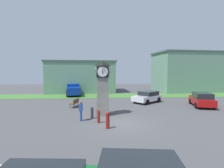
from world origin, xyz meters
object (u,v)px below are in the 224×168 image
Objects in this scene: bench at (75,102)px; bollard_near_tower at (92,113)px; bollard_far_row at (108,120)px; pickup_truck at (73,90)px; clock_tower at (103,88)px; pedestrian_near_bench at (81,109)px; car_silver_hatch at (147,97)px; bollard_mid_row at (99,116)px; car_end_of_row at (202,99)px.

bollard_near_tower is at bearing -66.14° from bench.
bollard_far_row is 17.08m from pickup_truck.
clock_tower is 2.91m from pedestrian_near_bench.
car_silver_hatch is (5.38, 9.57, 0.14)m from bollard_far_row.
bollard_far_row is 0.27× the size of car_silver_hatch.
pickup_truck is at bearing 105.63° from bollard_mid_row.
bollard_far_row reaches higher than bench.
bollard_far_row is 0.26× the size of car_end_of_row.
bollard_mid_row is 10.20m from car_silver_hatch.
car_silver_hatch is (5.66, 5.80, -1.71)m from clock_tower.
clock_tower reaches higher than pickup_truck.
pedestrian_near_bench is (-1.41, 0.69, 0.40)m from bollard_mid_row.
bollard_far_row is at bearing -85.65° from clock_tower.
bench is (1.54, -8.99, -0.40)m from pickup_truck.
bollard_mid_row is at bearing -66.22° from bench.
bollard_mid_row is 0.59× the size of bench.
bollard_far_row is at bearing -65.92° from bench.
bollard_mid_row is 6.63m from bench.
pedestrian_near_bench is (-7.41, -7.56, 0.18)m from car_silver_hatch.
bollard_near_tower reaches higher than bench.
pedestrian_near_bench is at bearing -143.98° from bollard_near_tower.
bollard_near_tower is 0.23× the size of car_silver_hatch.
bollard_near_tower is at bearing -133.41° from car_silver_hatch.
clock_tower is 2.90× the size of bench.
bollard_far_row is (1.19, -2.62, 0.09)m from bollard_near_tower.
clock_tower reaches higher than pedestrian_near_bench.
pickup_truck is at bearing 109.86° from clock_tower.
clock_tower is at bearing -70.14° from pickup_truck.
car_end_of_row reaches higher than bollard_far_row.
car_end_of_row reaches higher than bollard_mid_row.
car_silver_hatch is 0.81× the size of pickup_truck.
clock_tower is at bearing -164.96° from car_end_of_row.
clock_tower is at bearing 51.74° from bollard_near_tower.
bollard_mid_row is 15.64m from pickup_truck.
clock_tower is at bearing 94.35° from bollard_far_row.
pickup_truck is at bearing 148.26° from car_end_of_row.
bollard_near_tower is 1.42m from bollard_mid_row.
bench is (-3.30, 7.39, -0.06)m from bollard_far_row.
car_silver_hatch is at bearing 152.22° from car_end_of_row.
car_silver_hatch is at bearing 60.66° from bollard_far_row.
bollard_mid_row is 0.24× the size of car_silver_hatch.
clock_tower is 4.88× the size of bollard_mid_row.
bench is 1.05× the size of pedestrian_near_bench.
pedestrian_near_bench is at bearing -78.95° from pickup_truck.
pickup_truck is (-4.84, 16.38, 0.34)m from bollard_far_row.
pedestrian_near_bench reaches higher than bollard_far_row.
pickup_truck is (-15.59, 9.64, 0.13)m from car_end_of_row.
bollard_mid_row is 0.62× the size of pedestrian_near_bench.
bollard_near_tower is 5.22m from bench.
car_end_of_row is at bearing -27.78° from car_silver_hatch.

